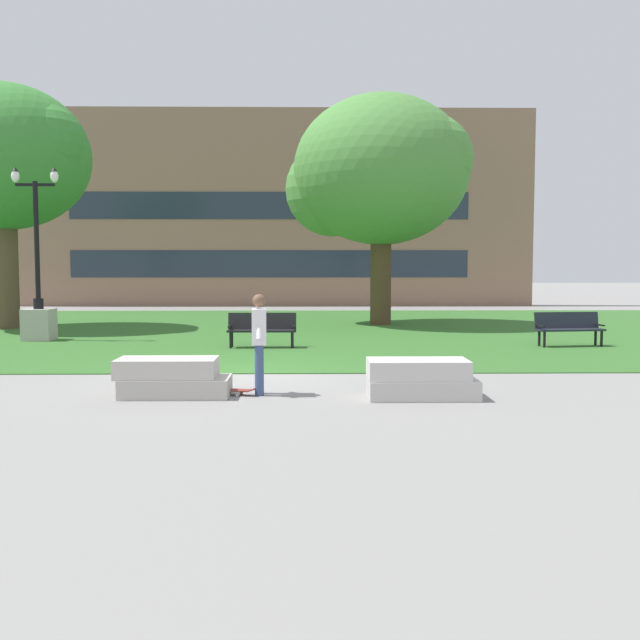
% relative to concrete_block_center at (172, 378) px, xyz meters
% --- Properties ---
extents(ground_plane, '(140.00, 140.00, 0.00)m').
position_rel_concrete_block_center_xyz_m(ground_plane, '(0.91, 2.46, -0.31)').
color(ground_plane, gray).
extents(grass_lawn, '(40.00, 20.00, 0.02)m').
position_rel_concrete_block_center_xyz_m(grass_lawn, '(0.91, 12.46, -0.30)').
color(grass_lawn, '#336628').
rests_on(grass_lawn, ground).
extents(concrete_block_center, '(1.88, 0.90, 0.64)m').
position_rel_concrete_block_center_xyz_m(concrete_block_center, '(0.00, 0.00, 0.00)').
color(concrete_block_center, '#B2ADA3').
rests_on(concrete_block_center, ground).
extents(concrete_block_left, '(1.80, 0.90, 0.64)m').
position_rel_concrete_block_center_xyz_m(concrete_block_left, '(4.14, -0.22, 0.00)').
color(concrete_block_left, '#BCB7B2').
rests_on(concrete_block_left, ground).
extents(person_skateboarder, '(0.26, 0.61, 1.71)m').
position_rel_concrete_block_center_xyz_m(person_skateboarder, '(1.46, 0.13, 0.66)').
color(person_skateboarder, '#384C7A').
rests_on(person_skateboarder, ground).
extents(skateboard, '(1.04, 0.43, 0.14)m').
position_rel_concrete_block_center_xyz_m(skateboard, '(0.91, 0.11, -0.22)').
color(skateboard, maroon).
rests_on(skateboard, ground).
extents(park_bench_near_left, '(1.80, 0.54, 0.90)m').
position_rel_concrete_block_center_xyz_m(park_bench_near_left, '(1.08, 7.17, 0.23)').
color(park_bench_near_left, black).
rests_on(park_bench_near_left, grass_lawn).
extents(park_bench_near_right, '(1.85, 0.75, 0.90)m').
position_rel_concrete_block_center_xyz_m(park_bench_near_right, '(9.26, 7.32, 0.23)').
color(park_bench_near_right, '#1E232D').
rests_on(park_bench_near_right, grass_lawn).
extents(lamp_post_right, '(1.32, 0.80, 4.93)m').
position_rel_concrete_block_center_xyz_m(lamp_post_right, '(-5.45, 9.09, 0.72)').
color(lamp_post_right, '#ADA89E').
rests_on(lamp_post_right, grass_lawn).
extents(tree_far_left, '(6.00, 5.71, 8.20)m').
position_rel_concrete_block_center_xyz_m(tree_far_left, '(-7.97, 13.11, 5.39)').
color(tree_far_left, brown).
rests_on(tree_far_left, grass_lawn).
extents(tree_far_right, '(6.57, 6.26, 8.19)m').
position_rel_concrete_block_center_xyz_m(tree_far_right, '(4.84, 14.46, 5.16)').
color(tree_far_right, '#4C3823').
rests_on(tree_far_right, grass_lawn).
extents(building_facade_distant, '(27.45, 1.03, 10.20)m').
position_rel_concrete_block_center_xyz_m(building_facade_distant, '(0.33, 26.96, 4.78)').
color(building_facade_distant, '#8E6B56').
rests_on(building_facade_distant, ground).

